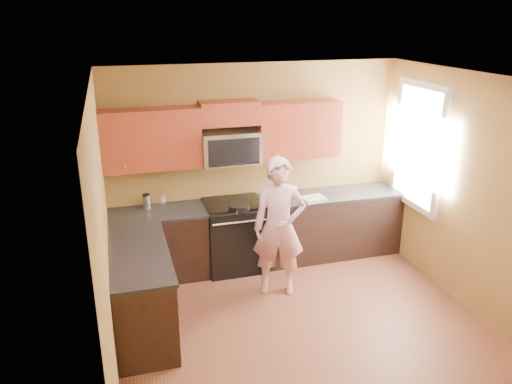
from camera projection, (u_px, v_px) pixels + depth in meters
name	position (u px, v px, depth m)	size (l,w,h in m)	color
floor	(307.00, 332.00, 5.50)	(4.00, 4.00, 0.00)	brown
ceiling	(317.00, 81.00, 4.59)	(4.00, 4.00, 0.00)	white
wall_back	(256.00, 164.00, 6.85)	(4.00, 4.00, 0.00)	olive
wall_front	(429.00, 332.00, 3.24)	(4.00, 4.00, 0.00)	olive
wall_left	(104.00, 242.00, 4.52)	(4.00, 4.00, 0.00)	olive
wall_right	(479.00, 198.00, 5.57)	(4.00, 4.00, 0.00)	olive
cabinet_back_run	(262.00, 233.00, 6.89)	(4.00, 0.60, 0.88)	black
cabinet_left_run	(141.00, 292.00, 5.45)	(0.60, 1.60, 0.88)	black
countertop_back	(262.00, 202.00, 6.73)	(4.00, 0.62, 0.04)	black
countertop_left	(139.00, 253.00, 5.29)	(0.62, 1.60, 0.04)	black
stove	(234.00, 235.00, 6.75)	(0.76, 0.65, 0.95)	black
microwave	(231.00, 163.00, 6.53)	(0.76, 0.40, 0.42)	silver
upper_cab_left	(153.00, 168.00, 6.31)	(1.22, 0.33, 0.75)	maroon
upper_cab_right	(297.00, 157.00, 6.81)	(1.12, 0.33, 0.75)	maroon
upper_cab_over_mw	(229.00, 113.00, 6.35)	(0.76, 0.33, 0.30)	maroon
window	(418.00, 146.00, 6.55)	(0.06, 1.06, 1.66)	white
woman	(279.00, 227.00, 6.03)	(0.63, 0.41, 1.73)	pink
frying_pan	(239.00, 209.00, 6.36)	(0.28, 0.49, 0.06)	black
butter_tub	(269.00, 205.00, 6.58)	(0.11, 0.11, 0.08)	#FFBA43
toast_slice	(284.00, 201.00, 6.71)	(0.11, 0.11, 0.01)	#B27F47
napkin_a	(281.00, 203.00, 6.56)	(0.11, 0.12, 0.06)	silver
napkin_b	(269.00, 197.00, 6.76)	(0.12, 0.13, 0.07)	silver
dish_towel	(314.00, 199.00, 6.71)	(0.30, 0.24, 0.05)	white
travel_mug	(147.00, 209.00, 6.45)	(0.09, 0.09, 0.20)	silver
glass_c	(163.00, 200.00, 6.57)	(0.07, 0.07, 0.12)	silver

